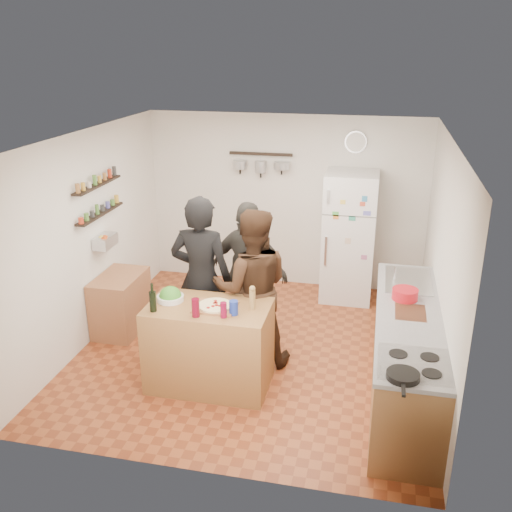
% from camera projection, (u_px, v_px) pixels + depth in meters
% --- Properties ---
extents(room_shell, '(4.20, 4.20, 4.20)m').
position_uv_depth(room_shell, '(261.00, 240.00, 6.68)').
color(room_shell, brown).
rests_on(room_shell, ground).
extents(prep_island, '(1.25, 0.72, 0.91)m').
position_uv_depth(prep_island, '(209.00, 346.00, 5.94)').
color(prep_island, olive).
rests_on(prep_island, floor).
extents(pizza_board, '(0.42, 0.34, 0.02)m').
position_uv_depth(pizza_board, '(215.00, 307.00, 5.74)').
color(pizza_board, brown).
rests_on(pizza_board, prep_island).
extents(pizza, '(0.34, 0.34, 0.02)m').
position_uv_depth(pizza, '(215.00, 305.00, 5.73)').
color(pizza, beige).
rests_on(pizza, pizza_board).
extents(salad_bowl, '(0.28, 0.28, 0.06)m').
position_uv_depth(salad_bowl, '(170.00, 298.00, 5.90)').
color(salad_bowl, silver).
rests_on(salad_bowl, prep_island).
extents(wine_bottle, '(0.07, 0.07, 0.21)m').
position_uv_depth(wine_bottle, '(153.00, 302.00, 5.64)').
color(wine_bottle, black).
rests_on(wine_bottle, prep_island).
extents(wine_glass_near, '(0.08, 0.08, 0.19)m').
position_uv_depth(wine_glass_near, '(196.00, 308.00, 5.53)').
color(wine_glass_near, '#540717').
rests_on(wine_glass_near, prep_island).
extents(wine_glass_far, '(0.06, 0.06, 0.16)m').
position_uv_depth(wine_glass_far, '(224.00, 310.00, 5.52)').
color(wine_glass_far, maroon).
rests_on(wine_glass_far, prep_island).
extents(pepper_mill, '(0.06, 0.06, 0.20)m').
position_uv_depth(pepper_mill, '(252.00, 300.00, 5.70)').
color(pepper_mill, olive).
rests_on(pepper_mill, prep_island).
extents(salt_canister, '(0.09, 0.09, 0.15)m').
position_uv_depth(salt_canister, '(234.00, 308.00, 5.58)').
color(salt_canister, navy).
rests_on(salt_canister, prep_island).
extents(person_left, '(0.70, 0.46, 1.90)m').
position_uv_depth(person_left, '(201.00, 279.00, 6.34)').
color(person_left, black).
rests_on(person_left, floor).
extents(person_center, '(1.01, 0.87, 1.80)m').
position_uv_depth(person_center, '(252.00, 288.00, 6.22)').
color(person_center, black).
rests_on(person_center, floor).
extents(person_back, '(1.08, 0.66, 1.71)m').
position_uv_depth(person_back, '(249.00, 272.00, 6.77)').
color(person_back, '#292825').
rests_on(person_back, floor).
extents(counter_run, '(0.63, 2.63, 0.90)m').
position_uv_depth(counter_run, '(406.00, 356.00, 5.76)').
color(counter_run, '#9E7042').
rests_on(counter_run, floor).
extents(stove_top, '(0.60, 0.62, 0.02)m').
position_uv_depth(stove_top, '(414.00, 365.00, 4.73)').
color(stove_top, white).
rests_on(stove_top, counter_run).
extents(skillet, '(0.27, 0.27, 0.05)m').
position_uv_depth(skillet, '(403.00, 376.00, 4.51)').
color(skillet, black).
rests_on(skillet, stove_top).
extents(sink, '(0.50, 0.80, 0.03)m').
position_uv_depth(sink, '(408.00, 281.00, 6.37)').
color(sink, silver).
rests_on(sink, counter_run).
extents(cutting_board, '(0.30, 0.40, 0.02)m').
position_uv_depth(cutting_board, '(410.00, 313.00, 5.63)').
color(cutting_board, brown).
rests_on(cutting_board, counter_run).
extents(red_bowl, '(0.27, 0.27, 0.11)m').
position_uv_depth(red_bowl, '(405.00, 294.00, 5.90)').
color(red_bowl, red).
rests_on(red_bowl, counter_run).
extents(fridge, '(0.70, 0.68, 1.80)m').
position_uv_depth(fridge, '(349.00, 237.00, 7.86)').
color(fridge, white).
rests_on(fridge, floor).
extents(wall_clock, '(0.30, 0.03, 0.30)m').
position_uv_depth(wall_clock, '(356.00, 142.00, 7.71)').
color(wall_clock, silver).
rests_on(wall_clock, back_wall).
extents(spice_shelf_lower, '(0.12, 1.00, 0.02)m').
position_uv_depth(spice_shelf_lower, '(100.00, 214.00, 6.81)').
color(spice_shelf_lower, black).
rests_on(spice_shelf_lower, left_wall).
extents(spice_shelf_upper, '(0.12, 1.00, 0.02)m').
position_uv_depth(spice_shelf_upper, '(97.00, 185.00, 6.68)').
color(spice_shelf_upper, black).
rests_on(spice_shelf_upper, left_wall).
extents(produce_basket, '(0.18, 0.35, 0.14)m').
position_uv_depth(produce_basket, '(105.00, 241.00, 6.92)').
color(produce_basket, silver).
rests_on(produce_basket, left_wall).
extents(side_table, '(0.50, 0.80, 0.73)m').
position_uv_depth(side_table, '(121.00, 303.00, 7.11)').
color(side_table, '#9D6842').
rests_on(side_table, floor).
extents(pot_rack, '(0.90, 0.04, 0.04)m').
position_uv_depth(pot_rack, '(261.00, 154.00, 7.97)').
color(pot_rack, black).
rests_on(pot_rack, back_wall).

